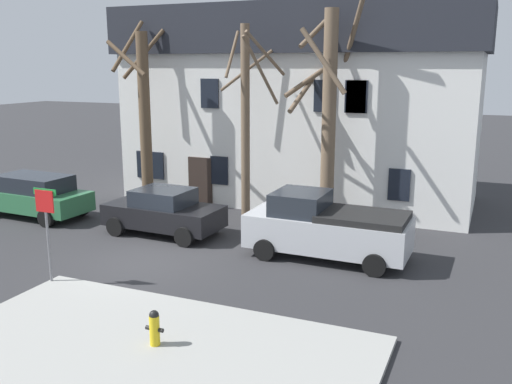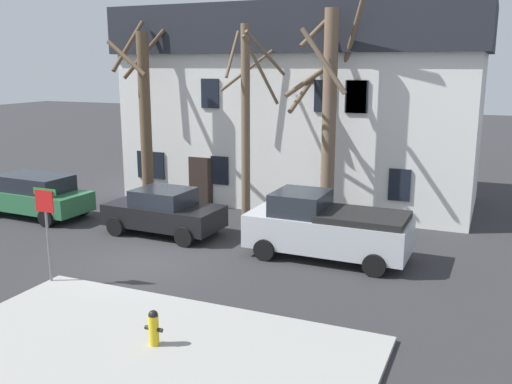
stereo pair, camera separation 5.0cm
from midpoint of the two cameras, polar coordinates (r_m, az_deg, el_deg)
name	(u,v)px [view 2 (the right image)]	position (r m, az deg, el deg)	size (l,w,h in m)	color
ground_plane	(147,259)	(18.18, -10.83, -6.65)	(120.00, 120.00, 0.00)	#2D2D30
sidewalk_slab	(124,371)	(11.97, -13.08, -17.19)	(9.45, 6.90, 0.12)	#999993
building_main	(302,104)	(25.52, 4.71, 8.87)	(15.44, 6.81, 8.36)	white
tree_bare_near	(144,115)	(23.75, -11.15, 7.60)	(2.09, 2.40, 7.74)	brown
tree_bare_mid	(247,117)	(21.39, -0.89, 7.55)	(2.70, 2.69, 7.42)	brown
tree_bare_far	(328,111)	(20.84, 7.35, 8.08)	(3.06, 2.77, 8.47)	brown
car_green_wagon	(34,195)	(24.22, -21.41, -0.26)	(4.77, 2.28, 1.69)	#2D6B42
car_black_sedan	(164,212)	(20.47, -9.19, -1.96)	(4.27, 2.24, 1.66)	black
pickup_truck_silver	(326,227)	(17.83, 7.17, -3.55)	(5.07, 2.31, 2.06)	#B7BABF
fire_hydrant	(154,327)	(12.51, -10.17, -13.25)	(0.42, 0.22, 0.79)	gold
street_sign_pole	(46,218)	(16.29, -20.32, -2.48)	(0.76, 0.07, 2.73)	slate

